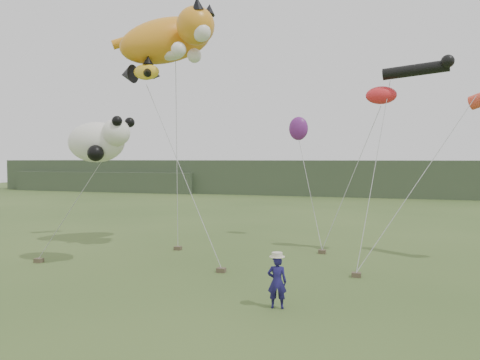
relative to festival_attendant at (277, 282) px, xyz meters
name	(u,v)px	position (x,y,z in m)	size (l,w,h in m)	color
ground	(222,303)	(-1.64, 0.00, -0.75)	(120.00, 120.00, 0.00)	#385123
headland	(320,177)	(-4.75, 44.69, 1.18)	(90.00, 13.00, 4.00)	#2D3D28
festival_attendant	(277,282)	(0.00, 0.00, 0.00)	(0.54, 0.36, 1.49)	#1B1653
sandbag_anchors	(221,260)	(-3.48, 5.07, -0.66)	(12.75, 5.46, 0.16)	brown
cat_kite	(172,38)	(-6.50, 7.02, 8.96)	(5.93, 4.60, 3.17)	orange
fish_kite	(139,72)	(-7.80, 6.29, 7.35)	(2.22, 1.48, 1.13)	yellow
panda_kite	(99,141)	(-7.79, 3.11, 4.15)	(2.79, 1.80, 1.73)	white
misc_kites	(335,114)	(0.52, 10.18, 5.61)	(5.30, 3.68, 2.17)	red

